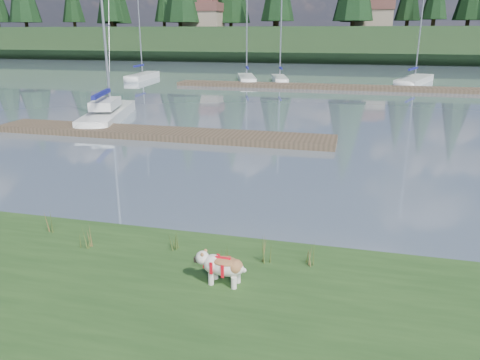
# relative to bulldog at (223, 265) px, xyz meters

# --- Properties ---
(ground) EXTENTS (200.00, 200.00, 0.00)m
(ground) POSITION_rel_bulldog_xyz_m (-2.66, 33.48, -0.70)
(ground) COLOR gray
(ground) RESTS_ON ground
(ridge) EXTENTS (200.00, 20.00, 5.00)m
(ridge) POSITION_rel_bulldog_xyz_m (-2.66, 76.48, 1.80)
(ridge) COLOR black
(ridge) RESTS_ON ground
(bulldog) EXTENTS (0.94, 0.44, 0.56)m
(bulldog) POSITION_rel_bulldog_xyz_m (0.00, 0.00, 0.00)
(bulldog) COLOR silver
(bulldog) RESTS_ON bank
(sailboat_main) EXTENTS (3.85, 8.31, 11.86)m
(sailboat_main) POSITION_rel_bulldog_xyz_m (-11.18, 16.21, -0.28)
(sailboat_main) COLOR silver
(sailboat_main) RESTS_ON ground
(dock_near) EXTENTS (16.00, 2.00, 0.30)m
(dock_near) POSITION_rel_bulldog_xyz_m (-6.66, 12.48, -0.55)
(dock_near) COLOR #4C3D2C
(dock_near) RESTS_ON ground
(dock_far) EXTENTS (26.00, 2.20, 0.30)m
(dock_far) POSITION_rel_bulldog_xyz_m (-0.66, 33.48, -0.55)
(dock_far) COLOR #4C3D2C
(dock_far) RESTS_ON ground
(sailboat_bg_0) EXTENTS (2.09, 7.33, 10.57)m
(sailboat_bg_0) POSITION_rel_bulldog_xyz_m (-19.15, 37.54, -0.38)
(sailboat_bg_0) COLOR silver
(sailboat_bg_0) RESTS_ON ground
(sailboat_bg_1) EXTENTS (3.40, 7.21, 10.71)m
(sailboat_bg_1) POSITION_rel_bulldog_xyz_m (-8.60, 37.76, -0.37)
(sailboat_bg_1) COLOR silver
(sailboat_bg_1) RESTS_ON ground
(sailboat_bg_2) EXTENTS (2.58, 6.04, 9.15)m
(sailboat_bg_2) POSITION_rel_bulldog_xyz_m (-5.35, 37.68, -0.36)
(sailboat_bg_2) COLOR silver
(sailboat_bg_2) RESTS_ON ground
(sailboat_bg_3) EXTENTS (4.54, 9.36, 13.44)m
(sailboat_bg_3) POSITION_rel_bulldog_xyz_m (7.26, 40.38, -0.38)
(sailboat_bg_3) COLOR silver
(sailboat_bg_3) RESTS_ON ground
(weed_0) EXTENTS (0.17, 0.14, 0.52)m
(weed_0) POSITION_rel_bulldog_xyz_m (-3.14, 0.69, -0.13)
(weed_0) COLOR #475B23
(weed_0) RESTS_ON bank
(weed_1) EXTENTS (0.17, 0.14, 0.47)m
(weed_1) POSITION_rel_bulldog_xyz_m (-1.29, 1.03, -0.15)
(weed_1) COLOR #475B23
(weed_1) RESTS_ON bank
(weed_2) EXTENTS (0.17, 0.14, 0.60)m
(weed_2) POSITION_rel_bulldog_xyz_m (0.60, 0.96, -0.10)
(weed_2) COLOR #475B23
(weed_2) RESTS_ON bank
(weed_3) EXTENTS (0.17, 0.14, 0.61)m
(weed_3) POSITION_rel_bulldog_xyz_m (-4.36, 1.21, -0.10)
(weed_3) COLOR #475B23
(weed_3) RESTS_ON bank
(weed_4) EXTENTS (0.17, 0.14, 0.44)m
(weed_4) POSITION_rel_bulldog_xyz_m (-0.15, 0.59, -0.17)
(weed_4) COLOR #475B23
(weed_4) RESTS_ON bank
(weed_5) EXTENTS (0.17, 0.14, 0.51)m
(weed_5) POSITION_rel_bulldog_xyz_m (1.39, 1.07, -0.13)
(weed_5) COLOR #475B23
(weed_5) RESTS_ON bank
(mud_lip) EXTENTS (60.00, 0.50, 0.14)m
(mud_lip) POSITION_rel_bulldog_xyz_m (-2.66, 1.88, -0.63)
(mud_lip) COLOR #33281C
(mud_lip) RESTS_ON ground
(house_0) EXTENTS (6.30, 5.30, 4.65)m
(house_0) POSITION_rel_bulldog_xyz_m (-24.66, 73.48, 6.61)
(house_0) COLOR gray
(house_0) RESTS_ON ridge
(house_1) EXTENTS (6.30, 5.30, 4.65)m
(house_1) POSITION_rel_bulldog_xyz_m (3.34, 74.48, 6.61)
(house_1) COLOR gray
(house_1) RESTS_ON ridge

